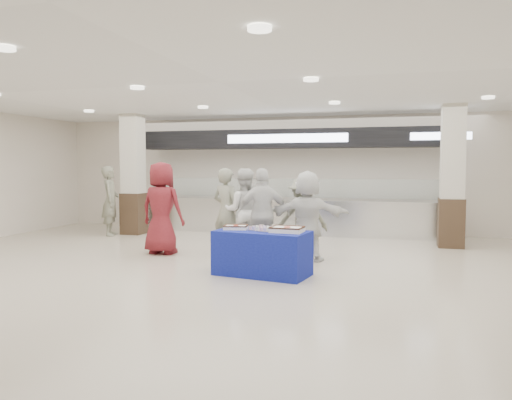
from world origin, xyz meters
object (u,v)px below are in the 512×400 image
(cupcake_tray, at_px, (263,229))
(soldier_a, at_px, (226,211))
(chef_short, at_px, (263,214))
(soldier_b, at_px, (302,217))
(display_table, at_px, (262,253))
(sheet_cake_right, at_px, (287,229))
(soldier_bg, at_px, (110,201))
(sheet_cake_left, at_px, (236,227))
(chef_tall, at_px, (244,211))
(civilian_maroon, at_px, (162,208))
(civilian_white, at_px, (307,216))

(cupcake_tray, xyz_separation_m, soldier_a, (-1.27, 1.79, 0.11))
(chef_short, xyz_separation_m, soldier_b, (0.66, 0.60, -0.10))
(display_table, height_order, sheet_cake_right, sheet_cake_right)
(sheet_cake_right, height_order, soldier_b, soldier_b)
(cupcake_tray, bearing_deg, soldier_bg, 145.67)
(sheet_cake_left, height_order, soldier_bg, soldier_bg)
(sheet_cake_left, relative_size, soldier_b, 0.27)
(display_table, distance_m, chef_short, 1.40)
(display_table, height_order, chef_tall, chef_tall)
(sheet_cake_right, height_order, civilian_maroon, civilian_maroon)
(sheet_cake_left, height_order, cupcake_tray, sheet_cake_left)
(cupcake_tray, relative_size, civilian_white, 0.30)
(soldier_a, bearing_deg, chef_short, 168.15)
(chef_short, xyz_separation_m, civilian_white, (0.83, 0.20, -0.02))
(soldier_a, xyz_separation_m, chef_tall, (0.36, 0.07, -0.00))
(sheet_cake_left, xyz_separation_m, civilian_maroon, (-2.05, 1.31, 0.17))
(chef_short, xyz_separation_m, soldier_bg, (-4.76, 2.26, 0.02))
(soldier_a, distance_m, chef_tall, 0.36)
(civilian_white, bearing_deg, cupcake_tray, 63.04)
(sheet_cake_left, distance_m, soldier_b, 1.96)
(cupcake_tray, xyz_separation_m, civilian_white, (0.51, 1.42, 0.09))
(soldier_a, xyz_separation_m, soldier_bg, (-3.81, 1.68, 0.02))
(sheet_cake_right, bearing_deg, display_table, 174.19)
(sheet_cake_left, bearing_deg, cupcake_tray, -3.93)
(cupcake_tray, height_order, civilian_white, civilian_white)
(chef_short, bearing_deg, civilian_maroon, -25.84)
(sheet_cake_left, xyz_separation_m, soldier_a, (-0.79, 1.76, 0.10))
(civilian_white, bearing_deg, soldier_bg, -27.32)
(chef_tall, distance_m, soldier_b, 1.26)
(sheet_cake_right, xyz_separation_m, soldier_bg, (-5.52, 3.56, 0.11))
(soldier_bg, bearing_deg, cupcake_tray, -147.04)
(cupcake_tray, bearing_deg, display_table, -84.92)
(civilian_white, bearing_deg, chef_tall, -24.28)
(civilian_white, xyz_separation_m, soldier_bg, (-5.59, 2.05, 0.04))
(chef_tall, height_order, civilian_white, chef_tall)
(cupcake_tray, bearing_deg, soldier_a, 125.41)
(chef_tall, bearing_deg, civilian_maroon, 1.00)
(sheet_cake_right, height_order, chef_short, chef_short)
(soldier_a, xyz_separation_m, chef_short, (0.95, -0.58, 0.00))
(chef_tall, distance_m, soldier_bg, 4.47)
(display_table, xyz_separation_m, soldier_bg, (-5.09, 3.52, 0.54))
(soldier_bg, bearing_deg, civilian_maroon, -152.61)
(civilian_maroon, height_order, soldier_bg, civilian_maroon)
(display_table, xyz_separation_m, civilian_white, (0.51, 1.46, 0.50))
(cupcake_tray, distance_m, chef_tall, 2.07)
(display_table, height_order, sheet_cake_left, sheet_cake_left)
(civilian_maroon, relative_size, chef_short, 1.07)
(display_table, bearing_deg, chef_short, 114.04)
(display_table, height_order, civilian_maroon, civilian_maroon)
(soldier_a, xyz_separation_m, civilian_white, (1.78, -0.37, -0.02))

